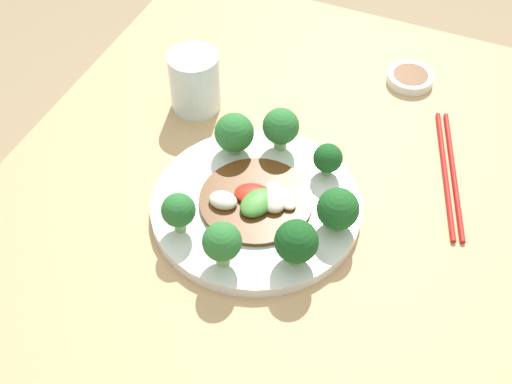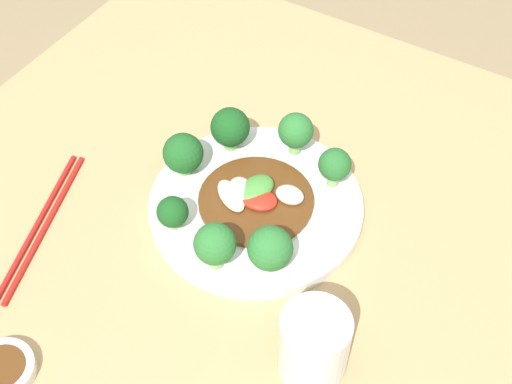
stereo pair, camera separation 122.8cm
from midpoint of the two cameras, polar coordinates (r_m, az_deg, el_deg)
name	(u,v)px [view 1 (the left image)]	position (r m, az deg, el deg)	size (l,w,h in m)	color
table	(289,336)	(1.09, 6.83, -40.28)	(0.94, 0.85, 0.70)	tan
plate	(256,206)	(0.73, 4.24, -40.59)	(0.28, 0.28, 0.02)	white
broccoli_west	(281,127)	(0.70, 7.36, -31.64)	(0.05, 0.05, 0.07)	#89B76B
broccoli_east	(222,242)	(0.69, 0.00, -48.90)	(0.05, 0.05, 0.07)	#89B76B
broccoli_northwest	(328,159)	(0.71, 13.90, -35.33)	(0.04, 0.04, 0.05)	#89B76B
broccoli_north	(338,209)	(0.70, 16.37, -42.90)	(0.06, 0.06, 0.06)	#7AAD5B
broccoli_northeast	(296,242)	(0.69, 11.20, -48.10)	(0.05, 0.05, 0.07)	#7AAD5B
broccoli_southeast	(178,211)	(0.69, -6.64, -44.28)	(0.04, 0.04, 0.06)	#89B76B
broccoli_southwest	(234,133)	(0.70, 1.02, -32.48)	(0.06, 0.06, 0.06)	#89B76B
stirfry_center	(257,200)	(0.71, 4.45, -40.76)	(0.15, 0.15, 0.02)	#5B3314
drinking_glass	(195,81)	(0.73, -4.43, -23.26)	(0.08, 0.08, 0.09)	silver
chopsticks	(449,173)	(0.80, 27.71, -32.33)	(0.24, 0.10, 0.01)	red
sauce_dish	(410,78)	(0.84, 21.46, -19.01)	(0.07, 0.07, 0.02)	white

